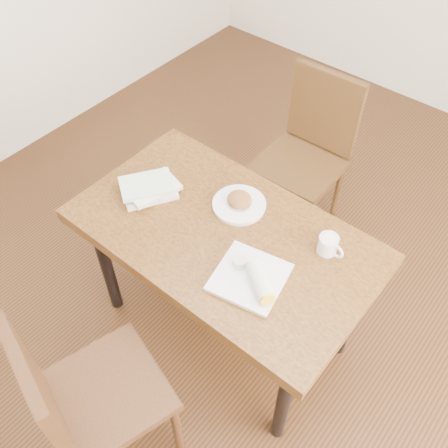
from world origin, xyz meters
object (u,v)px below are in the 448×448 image
Objects in this scene: plate_scone at (239,203)px; plate_burrito at (253,278)px; coffee_mug at (329,245)px; chair_far at (309,147)px; table at (224,245)px; chair_near at (82,397)px; book_stack at (150,189)px.

plate_burrito is at bearing -44.11° from plate_scone.
chair_far is at bearing 125.96° from coffee_mug.
chair_far reaches higher than table.
table is 0.80m from chair_near.
book_stack is (-0.38, 0.76, 0.23)m from chair_near.
chair_near is at bearing -88.01° from plate_scone.
coffee_mug is at bearing 66.09° from plate_burrito.
plate_scone is at bearing 91.99° from chair_near.
chair_far reaches higher than plate_burrito.
plate_scone is at bearing -175.60° from coffee_mug.
book_stack is (-0.35, -0.19, 0.01)m from plate_scone.
plate_scone is 0.76× the size of plate_burrito.
chair_near is 1.69m from chair_far.
chair_far is 0.91m from coffee_mug.
coffee_mug is 0.80m from book_stack.
table is 4.13× the size of plate_burrito.
chair_far reaches higher than book_stack.
chair_near is at bearing -90.60° from table.
coffee_mug reaches higher than plate_scone.
table is 0.29m from plate_burrito.
book_stack is at bearing 172.06° from plate_burrito.
coffee_mug is at bearing 68.40° from chair_near.
coffee_mug is 0.42× the size of book_stack.
plate_burrito is (0.28, -0.27, 0.00)m from plate_scone.
chair_far is 8.19× the size of coffee_mug.
chair_far is at bearing 94.35° from chair_near.
table is 1.31× the size of chair_far.
table is 0.91m from chair_far.
table is 10.76× the size of coffee_mug.
chair_near reaches higher than plate_burrito.
chair_near reaches higher than book_stack.
plate_scone reaches higher than book_stack.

